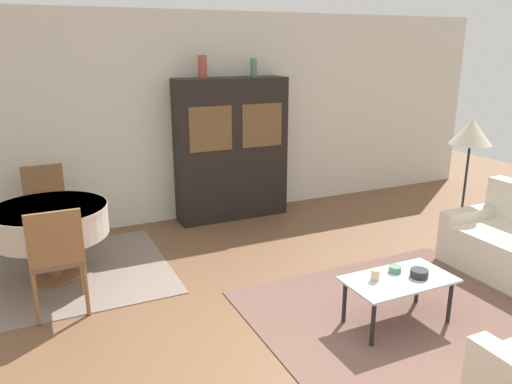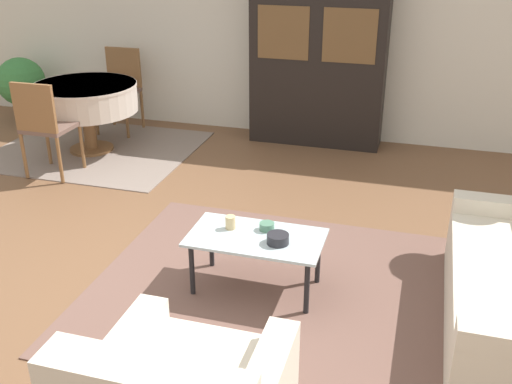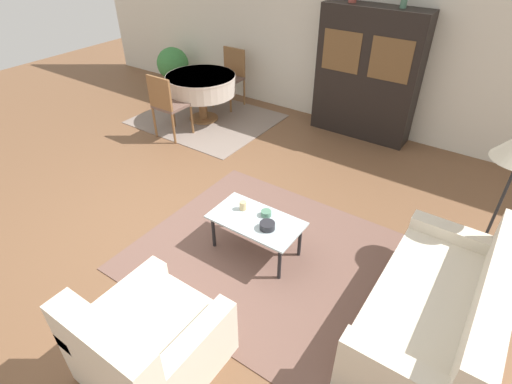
{
  "view_description": "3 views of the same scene",
  "coord_description": "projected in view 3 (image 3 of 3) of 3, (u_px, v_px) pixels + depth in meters",
  "views": [
    {
      "loc": [
        -1.71,
        -2.67,
        2.28
      ],
      "look_at": [
        0.2,
        1.4,
        0.95
      ],
      "focal_mm": 35.0,
      "sensor_mm": 36.0,
      "label": 1
    },
    {
      "loc": [
        1.97,
        -3.19,
        2.38
      ],
      "look_at": [
        0.97,
        0.23,
        0.75
      ],
      "focal_mm": 42.0,
      "sensor_mm": 36.0,
      "label": 2
    },
    {
      "loc": [
        2.7,
        -2.28,
        2.9
      ],
      "look_at": [
        0.97,
        0.23,
        0.75
      ],
      "focal_mm": 28.0,
      "sensor_mm": 36.0,
      "label": 3
    }
  ],
  "objects": [
    {
      "name": "ground_plane",
      "position": [
        173.0,
        228.0,
        4.46
      ],
      "size": [
        14.0,
        14.0,
        0.0
      ],
      "primitive_type": "plane",
      "color": "brown"
    },
    {
      "name": "wall_back",
      "position": [
        330.0,
        35.0,
        6.12
      ],
      "size": [
        10.0,
        0.06,
        2.7
      ],
      "color": "beige",
      "rests_on": "ground_plane"
    },
    {
      "name": "area_rug",
      "position": [
        268.0,
        255.0,
        4.1
      ],
      "size": [
        2.57,
        2.24,
        0.01
      ],
      "color": "brown",
      "rests_on": "ground_plane"
    },
    {
      "name": "dining_rug",
      "position": [
        207.0,
        119.0,
        6.79
      ],
      "size": [
        2.17,
        1.83,
        0.01
      ],
      "color": "gray",
      "rests_on": "ground_plane"
    },
    {
      "name": "couch",
      "position": [
        440.0,
        312.0,
        3.16
      ],
      "size": [
        0.88,
        1.74,
        0.87
      ],
      "rotation": [
        0.0,
        0.0,
        1.57
      ],
      "color": "beige",
      "rests_on": "ground_plane"
    },
    {
      "name": "armchair",
      "position": [
        148.0,
        345.0,
        2.92
      ],
      "size": [
        0.88,
        0.92,
        0.83
      ],
      "color": "beige",
      "rests_on": "ground_plane"
    },
    {
      "name": "coffee_table",
      "position": [
        256.0,
        223.0,
        3.95
      ],
      "size": [
        0.92,
        0.5,
        0.41
      ],
      "color": "black",
      "rests_on": "area_rug"
    },
    {
      "name": "display_cabinet",
      "position": [
        367.0,
        75.0,
        5.83
      ],
      "size": [
        1.49,
        0.41,
        1.88
      ],
      "color": "black",
      "rests_on": "ground_plane"
    },
    {
      "name": "dining_table",
      "position": [
        201.0,
        85.0,
        6.44
      ],
      "size": [
        1.12,
        1.12,
        0.75
      ],
      "color": "brown",
      "rests_on": "dining_rug"
    },
    {
      "name": "dining_chair_near",
      "position": [
        167.0,
        102.0,
        5.94
      ],
      "size": [
        0.44,
        0.44,
        0.98
      ],
      "color": "brown",
      "rests_on": "dining_rug"
    },
    {
      "name": "dining_chair_far",
      "position": [
        231.0,
        74.0,
        6.98
      ],
      "size": [
        0.44,
        0.44,
        0.98
      ],
      "rotation": [
        0.0,
        0.0,
        3.14
      ],
      "color": "brown",
      "rests_on": "dining_rug"
    },
    {
      "name": "cup",
      "position": [
        243.0,
        206.0,
        4.03
      ],
      "size": [
        0.07,
        0.07,
        0.09
      ],
      "color": "tan",
      "rests_on": "coffee_table"
    },
    {
      "name": "bowl",
      "position": [
        267.0,
        226.0,
        3.79
      ],
      "size": [
        0.15,
        0.15,
        0.07
      ],
      "color": "#232328",
      "rests_on": "coffee_table"
    },
    {
      "name": "bowl_small",
      "position": [
        266.0,
        213.0,
        3.96
      ],
      "size": [
        0.1,
        0.1,
        0.05
      ],
      "color": "#4C7A60",
      "rests_on": "coffee_table"
    },
    {
      "name": "potted_plant",
      "position": [
        173.0,
        65.0,
        7.66
      ],
      "size": [
        0.6,
        0.6,
        0.81
      ],
      "color": "#4C4C51",
      "rests_on": "ground_plane"
    }
  ]
}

